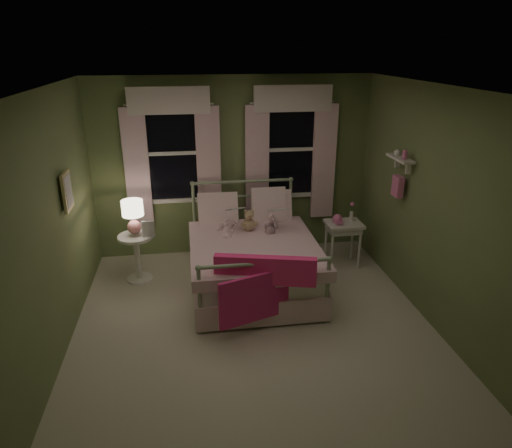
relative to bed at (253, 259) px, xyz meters
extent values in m
plane|color=beige|center=(-0.12, -0.93, -0.38)|extent=(4.20, 4.20, 0.00)
plane|color=white|center=(-0.12, -0.93, 2.22)|extent=(4.20, 4.20, 0.00)
plane|color=#71844F|center=(-0.12, 1.17, 0.92)|extent=(4.00, 0.00, 4.00)
plane|color=#71844F|center=(-0.12, -3.03, 0.92)|extent=(4.00, 0.00, 4.00)
plane|color=#71844F|center=(-2.12, -0.93, 0.92)|extent=(0.00, 4.20, 4.20)
plane|color=#71844F|center=(1.88, -0.93, 0.92)|extent=(0.00, 4.20, 4.20)
cube|color=white|center=(-0.01, -0.02, 0.04)|extent=(1.44, 1.94, 0.26)
cube|color=white|center=(-0.01, -0.02, -0.20)|extent=(1.54, 2.02, 0.30)
cube|color=white|center=(-0.01, -0.17, 0.22)|extent=(1.58, 1.75, 0.14)
cylinder|color=#9EB793|center=(-0.70, -0.02, -0.08)|extent=(0.04, 1.90, 0.04)
cylinder|color=#9EB793|center=(0.68, -0.02, -0.08)|extent=(0.04, 1.90, 0.04)
cylinder|color=#9EB793|center=(-0.72, 0.95, 0.20)|extent=(0.04, 0.04, 1.15)
cylinder|color=#9EB793|center=(0.70, 0.95, 0.20)|extent=(0.04, 0.04, 1.15)
sphere|color=#9EB793|center=(-0.72, 0.95, 0.77)|extent=(0.07, 0.07, 0.07)
sphere|color=#9EB793|center=(0.70, 0.95, 0.77)|extent=(0.07, 0.07, 0.07)
cylinder|color=#9EB793|center=(-0.01, 0.95, 0.77)|extent=(1.42, 0.04, 0.04)
cylinder|color=#9EB793|center=(-0.01, 0.95, 0.55)|extent=(1.38, 0.03, 0.03)
cylinder|color=#9EB793|center=(-0.72, -0.99, 0.02)|extent=(0.04, 0.04, 0.80)
cylinder|color=#9EB793|center=(0.70, -0.99, 0.02)|extent=(0.04, 0.04, 0.80)
sphere|color=#9EB793|center=(-0.72, -0.99, 0.42)|extent=(0.07, 0.07, 0.07)
sphere|color=#9EB793|center=(0.70, -0.99, 0.42)|extent=(0.07, 0.07, 0.07)
cylinder|color=#9EB793|center=(-0.01, -0.99, 0.42)|extent=(1.42, 0.04, 0.04)
cube|color=white|center=(-0.39, 0.68, 0.42)|extent=(0.55, 0.32, 0.57)
cube|color=white|center=(0.37, 0.68, 0.42)|extent=(0.55, 0.32, 0.57)
cube|color=white|center=(0.32, 0.68, 0.50)|extent=(0.48, 0.30, 0.51)
cube|color=#FB317D|center=(-0.01, -0.99, 0.34)|extent=(1.09, 0.36, 0.32)
cube|color=#D52974|center=(-0.01, -1.06, 0.07)|extent=(1.05, 0.39, 0.55)
imported|color=#F7D1DD|center=(-0.29, 0.43, 0.59)|extent=(0.31, 0.22, 0.79)
imported|color=#F7D1DD|center=(0.27, 0.43, 0.54)|extent=(0.36, 0.30, 0.68)
imported|color=beige|center=(-0.29, 0.18, 0.59)|extent=(0.22, 0.15, 0.26)
imported|color=beige|center=(0.27, 0.18, 0.54)|extent=(0.22, 0.15, 0.26)
sphere|color=tan|center=(-0.01, 0.28, 0.37)|extent=(0.17, 0.17, 0.17)
sphere|color=tan|center=(-0.01, 0.26, 0.51)|extent=(0.12, 0.12, 0.12)
sphere|color=tan|center=(-0.05, 0.26, 0.57)|extent=(0.05, 0.05, 0.05)
sphere|color=tan|center=(0.04, 0.26, 0.57)|extent=(0.05, 0.05, 0.05)
sphere|color=tan|center=(-0.09, 0.25, 0.39)|extent=(0.07, 0.07, 0.07)
sphere|color=tan|center=(0.07, 0.25, 0.39)|extent=(0.07, 0.07, 0.07)
sphere|color=#8C6B51|center=(-0.01, 0.21, 0.51)|extent=(0.04, 0.04, 0.04)
cylinder|color=white|center=(-1.50, 0.37, 0.25)|extent=(0.46, 0.46, 0.04)
cylinder|color=white|center=(-1.50, 0.37, -0.06)|extent=(0.08, 0.08, 0.60)
cylinder|color=white|center=(-1.50, 0.37, -0.36)|extent=(0.34, 0.34, 0.03)
sphere|color=#D77F84|center=(-1.50, 0.37, 0.39)|extent=(0.18, 0.18, 0.18)
cylinder|color=pink|center=(-1.50, 0.37, 0.51)|extent=(0.03, 0.03, 0.11)
cylinder|color=#FFEAC6|center=(-1.50, 0.37, 0.65)|extent=(0.27, 0.27, 0.20)
imported|color=beige|center=(-1.40, 0.29, 0.28)|extent=(0.18, 0.24, 0.02)
cube|color=white|center=(1.36, 0.40, 0.25)|extent=(0.50, 0.40, 0.04)
cube|color=white|center=(1.36, 0.40, 0.18)|extent=(0.44, 0.34, 0.08)
cylinder|color=white|center=(1.16, 0.25, -0.07)|extent=(0.04, 0.04, 0.60)
cylinder|color=white|center=(1.56, 0.25, -0.07)|extent=(0.04, 0.04, 0.60)
cylinder|color=white|center=(1.16, 0.55, -0.07)|extent=(0.04, 0.04, 0.60)
cylinder|color=white|center=(1.56, 0.55, -0.07)|extent=(0.04, 0.04, 0.60)
sphere|color=pink|center=(1.26, 0.40, 0.33)|extent=(0.14, 0.14, 0.14)
cube|color=pink|center=(1.26, 0.31, 0.31)|extent=(0.10, 0.05, 0.04)
cylinder|color=white|center=(1.48, 0.45, 0.34)|extent=(0.05, 0.05, 0.14)
cylinder|color=#4C7F3F|center=(1.48, 0.45, 0.45)|extent=(0.01, 0.01, 0.12)
sphere|color=pink|center=(1.48, 0.45, 0.52)|extent=(0.06, 0.06, 0.06)
cube|color=black|center=(-0.97, 1.16, 1.17)|extent=(0.76, 0.02, 1.35)
cube|color=white|center=(-0.97, 1.14, 1.87)|extent=(0.84, 0.05, 0.06)
cube|color=white|center=(-0.97, 1.14, 0.47)|extent=(0.84, 0.05, 0.06)
cube|color=white|center=(-1.37, 1.14, 1.17)|extent=(0.06, 0.05, 1.40)
cube|color=white|center=(-0.57, 1.14, 1.17)|extent=(0.06, 0.05, 1.40)
cube|color=white|center=(-0.97, 1.14, 1.17)|extent=(0.76, 0.04, 0.05)
cube|color=white|center=(-1.47, 1.09, 0.97)|extent=(0.34, 0.06, 1.70)
cube|color=silver|center=(-0.47, 1.09, 0.97)|extent=(0.34, 0.06, 1.70)
cube|color=white|center=(-0.97, 1.07, 1.90)|extent=(1.10, 0.08, 0.36)
cylinder|color=white|center=(-0.97, 1.11, 1.84)|extent=(1.20, 0.03, 0.03)
cube|color=black|center=(0.73, 1.16, 1.17)|extent=(0.76, 0.02, 1.35)
cube|color=white|center=(0.73, 1.14, 1.87)|extent=(0.84, 0.05, 0.06)
cube|color=white|center=(0.73, 1.14, 0.47)|extent=(0.84, 0.05, 0.06)
cube|color=white|center=(0.33, 1.14, 1.17)|extent=(0.06, 0.05, 1.40)
cube|color=white|center=(1.13, 1.14, 1.17)|extent=(0.06, 0.05, 1.40)
cube|color=white|center=(0.73, 1.14, 1.17)|extent=(0.76, 0.04, 0.05)
cube|color=white|center=(0.23, 1.09, 0.97)|extent=(0.34, 0.06, 1.70)
cube|color=white|center=(1.23, 1.09, 0.97)|extent=(0.34, 0.06, 1.70)
cube|color=white|center=(0.73, 1.07, 1.90)|extent=(1.10, 0.08, 0.36)
cylinder|color=white|center=(0.73, 1.11, 1.84)|extent=(1.20, 0.03, 0.03)
cube|color=white|center=(1.77, -0.23, 1.32)|extent=(0.15, 0.50, 0.03)
cube|color=white|center=(1.81, -0.38, 1.24)|extent=(0.06, 0.03, 0.14)
cube|color=white|center=(1.81, -0.08, 1.24)|extent=(0.06, 0.03, 0.14)
cylinder|color=pink|center=(1.77, -0.33, 1.39)|extent=(0.06, 0.06, 0.10)
sphere|color=white|center=(1.77, -0.13, 1.37)|extent=(0.08, 0.08, 0.08)
cube|color=pink|center=(1.78, -0.23, 0.97)|extent=(0.08, 0.18, 0.26)
cube|color=beige|center=(-2.07, -0.33, 1.12)|extent=(0.03, 0.32, 0.42)
cube|color=silver|center=(-2.06, -0.33, 1.12)|extent=(0.01, 0.25, 0.34)
camera|label=1|loc=(-0.76, -5.29, 2.60)|focal=32.00mm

